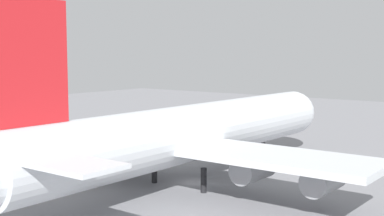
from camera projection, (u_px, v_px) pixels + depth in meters
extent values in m
plane|color=gray|center=(192.00, 183.00, 63.84)|extent=(240.33, 240.33, 0.00)
cylinder|color=silver|center=(192.00, 133.00, 63.18)|extent=(53.88, 6.78, 6.78)
sphere|color=silver|center=(293.00, 112.00, 84.45)|extent=(6.65, 6.65, 6.65)
cube|color=red|center=(30.00, 62.00, 44.38)|extent=(7.54, 0.50, 10.85)
cube|color=silver|center=(63.00, 163.00, 41.10)|extent=(4.85, 10.17, 0.36)
cube|color=silver|center=(276.00, 157.00, 53.38)|extent=(9.16, 21.70, 0.70)
cube|color=silver|center=(102.00, 134.00, 68.95)|extent=(9.16, 21.70, 0.70)
cylinder|color=gray|center=(253.00, 168.00, 56.32)|extent=(5.43, 2.85, 2.85)
cylinder|color=gray|center=(324.00, 179.00, 51.47)|extent=(5.43, 2.85, 2.85)
cylinder|color=gray|center=(125.00, 148.00, 67.96)|extent=(5.43, 2.85, 2.85)
cylinder|color=gray|center=(84.00, 142.00, 72.81)|extent=(5.43, 2.85, 2.85)
cylinder|color=black|center=(263.00, 151.00, 77.31)|extent=(0.70, 0.70, 2.84)
cylinder|color=black|center=(204.00, 180.00, 59.31)|extent=(0.70, 0.70, 2.84)
cylinder|color=black|center=(154.00, 171.00, 63.82)|extent=(0.70, 0.70, 2.84)
cube|color=white|center=(94.00, 151.00, 77.37)|extent=(2.04, 1.66, 1.78)
cube|color=white|center=(89.00, 151.00, 78.96)|extent=(2.47, 3.03, 0.92)
cylinder|color=black|center=(88.00, 157.00, 77.01)|extent=(0.57, 1.05, 1.01)
cylinder|color=black|center=(100.00, 156.00, 78.13)|extent=(0.57, 1.05, 1.01)
cylinder|color=black|center=(82.00, 155.00, 78.93)|extent=(0.57, 1.05, 1.01)
cylinder|color=black|center=(93.00, 153.00, 80.05)|extent=(0.57, 1.05, 1.01)
cone|color=orange|center=(293.00, 148.00, 85.16)|extent=(0.39, 0.39, 0.56)
cylinder|color=#51381E|center=(21.00, 83.00, 212.10)|extent=(0.61, 0.61, 6.88)
sphere|color=#347636|center=(21.00, 70.00, 211.52)|extent=(6.66, 6.66, 6.66)
cylinder|color=#51381E|center=(40.00, 82.00, 219.34)|extent=(0.84, 0.84, 6.67)
sphere|color=#206B2D|center=(40.00, 69.00, 218.75)|extent=(7.44, 7.44, 7.44)
cylinder|color=#51381E|center=(43.00, 78.00, 220.41)|extent=(0.85, 0.85, 10.23)
sphere|color=#1B682F|center=(43.00, 62.00, 219.70)|extent=(5.34, 5.34, 5.34)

